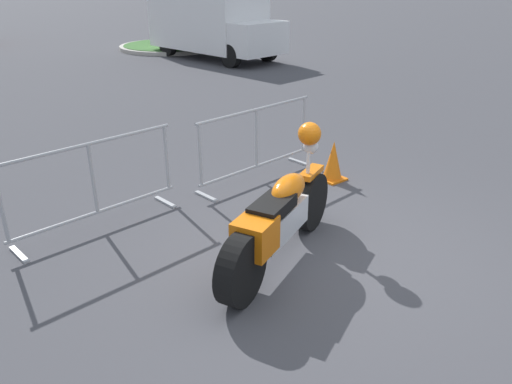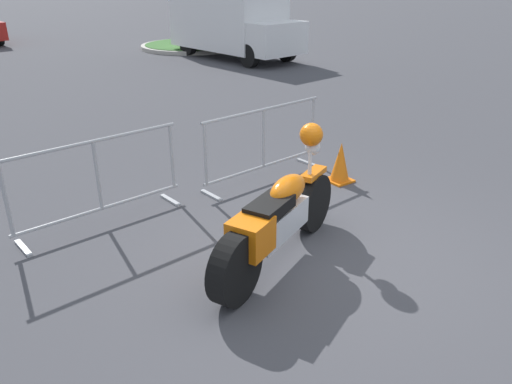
# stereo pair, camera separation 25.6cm
# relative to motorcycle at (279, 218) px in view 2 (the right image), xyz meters

# --- Properties ---
(ground_plane) EXTENTS (120.00, 120.00, 0.00)m
(ground_plane) POSITION_rel_motorcycle_xyz_m (0.52, -0.37, -0.51)
(ground_plane) COLOR #424247
(motorcycle) EXTENTS (2.23, 1.12, 1.33)m
(motorcycle) POSITION_rel_motorcycle_xyz_m (0.00, 0.00, 0.00)
(motorcycle) COLOR black
(motorcycle) RESTS_ON ground
(crowd_barrier_near) EXTENTS (2.14, 0.63, 1.07)m
(crowd_barrier_near) POSITION_rel_motorcycle_xyz_m (-1.21, 1.91, 0.05)
(crowd_barrier_near) COLOR #9EA0A5
(crowd_barrier_near) RESTS_ON ground
(crowd_barrier_far) EXTENTS (2.14, 0.63, 1.07)m
(crowd_barrier_far) POSITION_rel_motorcycle_xyz_m (1.21, 1.91, 0.05)
(crowd_barrier_far) COLOR #9EA0A5
(crowd_barrier_far) RESTS_ON ground
(delivery_van) EXTENTS (2.53, 5.20, 2.31)m
(delivery_van) POSITION_rel_motorcycle_xyz_m (6.91, 11.48, 0.73)
(delivery_van) COLOR white
(delivery_van) RESTS_ON ground
(planter_island) EXTENTS (3.92, 3.92, 0.99)m
(planter_island) POSITION_rel_motorcycle_xyz_m (7.02, 14.35, -0.29)
(planter_island) COLOR #ADA89E
(planter_island) RESTS_ON ground
(traffic_cone) EXTENTS (0.34, 0.34, 0.59)m
(traffic_cone) POSITION_rel_motorcycle_xyz_m (2.07, 1.19, -0.22)
(traffic_cone) COLOR orange
(traffic_cone) RESTS_ON ground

